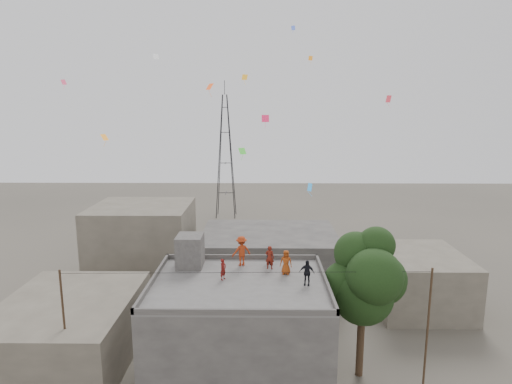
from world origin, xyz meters
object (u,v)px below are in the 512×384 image
person_dark_adult (307,273)px  person_red_adult (270,257)px  stair_head_box (190,251)px  transmission_tower (225,156)px  tree (366,279)px

person_dark_adult → person_red_adult: bearing=143.1°
stair_head_box → transmission_tower: bearing=91.2°
stair_head_box → person_dark_adult: 7.59m
tree → transmission_tower: bearing=106.1°
tree → person_red_adult: 5.85m
transmission_tower → person_red_adult: transmission_tower is taller
stair_head_box → tree: tree is taller
transmission_tower → person_dark_adult: 41.10m
tree → transmission_tower: (-11.37, 39.40, 2.97)m
tree → person_red_adult: size_ratio=6.15×
person_red_adult → tree: bearing=175.5°
stair_head_box → person_dark_adult: size_ratio=1.38×
stair_head_box → person_dark_adult: (7.02, -2.89, -0.27)m
tree → person_red_adult: (-5.58, 1.58, 0.74)m
tree → person_dark_adult: size_ratio=6.27×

